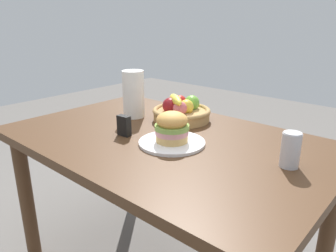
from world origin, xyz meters
name	(u,v)px	position (x,y,z in m)	size (l,w,h in m)	color
dining_table	(165,158)	(0.00, 0.00, 0.65)	(1.40, 0.90, 0.75)	#4C301C
plate	(172,142)	(0.08, -0.04, 0.76)	(0.27, 0.27, 0.01)	white
sandwich	(172,127)	(0.08, -0.04, 0.82)	(0.14, 0.14, 0.13)	#DBAD60
soda_can	(291,150)	(0.52, 0.07, 0.81)	(0.07, 0.07, 0.13)	silver
fruit_basket	(181,111)	(-0.10, 0.24, 0.80)	(0.29, 0.29, 0.14)	tan
paper_towel_roll	(133,94)	(-0.32, 0.12, 0.87)	(0.11, 0.11, 0.24)	white
napkin_holder	(124,126)	(-0.15, -0.10, 0.80)	(0.06, 0.03, 0.09)	black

